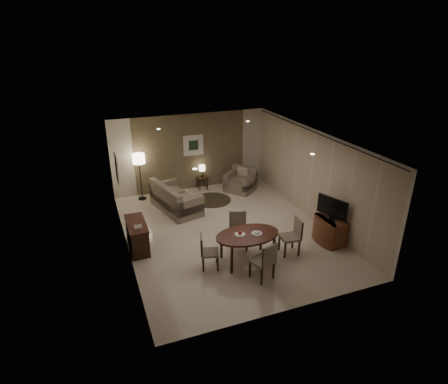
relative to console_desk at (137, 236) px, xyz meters
name	(u,v)px	position (x,y,z in m)	size (l,w,h in m)	color
room_shell	(221,183)	(2.49, 0.40, 0.98)	(5.50, 7.00, 2.70)	beige
taupe_accent	(191,152)	(2.49, 3.48, 0.98)	(3.96, 0.03, 2.70)	#746648
curtain_wall	(311,176)	(5.17, 0.00, 0.95)	(0.08, 6.70, 2.58)	#C7B29B
curtain_rod	(315,133)	(5.17, 0.00, 2.27)	(0.03, 0.03, 6.80)	black
art_back_frame	(193,145)	(2.59, 3.46, 1.23)	(0.72, 0.03, 0.72)	silver
art_back_canvas	(194,145)	(2.59, 3.44, 1.23)	(0.34, 0.01, 0.34)	#1B3021
art_left_frame	(117,169)	(-0.23, 1.20, 1.48)	(0.03, 0.60, 0.80)	silver
art_left_canvas	(117,169)	(-0.21, 1.20, 1.48)	(0.01, 0.46, 0.64)	gray
downlight_nl	(195,169)	(1.09, -1.80, 2.31)	(0.10, 0.10, 0.01)	white
downlight_nr	(312,154)	(3.89, -1.80, 2.31)	(0.10, 0.10, 0.01)	white
downlight_fl	(158,129)	(1.09, 1.80, 2.31)	(0.10, 0.10, 0.01)	white
downlight_fr	(248,121)	(3.89, 1.80, 2.31)	(0.10, 0.10, 0.01)	white
console_desk	(137,236)	(0.00, 0.00, 0.00)	(0.48, 1.20, 0.75)	#4F2519
telephone	(138,226)	(0.00, -0.30, 0.43)	(0.20, 0.14, 0.09)	white
tv_cabinet	(330,230)	(4.89, -1.50, -0.03)	(0.48, 0.90, 0.70)	brown
flat_tv	(332,208)	(4.87, -1.50, 0.65)	(0.06, 0.88, 0.60)	black
dining_table	(247,248)	(2.44, -1.54, 0.00)	(1.59, 1.00, 0.75)	#4F2519
chair_near	(262,260)	(2.46, -2.31, 0.10)	(0.46, 0.46, 0.95)	gray
chair_far	(239,231)	(2.47, -0.90, 0.10)	(0.46, 0.46, 0.96)	gray
chair_left	(210,252)	(1.49, -1.49, 0.05)	(0.41, 0.41, 0.85)	gray
chair_right	(290,237)	(3.58, -1.61, 0.10)	(0.46, 0.46, 0.95)	gray
plate_a	(240,234)	(2.26, -1.49, 0.38)	(0.26, 0.26, 0.02)	white
plate_b	(257,233)	(2.66, -1.59, 0.38)	(0.26, 0.26, 0.02)	white
fruit_apple	(240,232)	(2.26, -1.49, 0.43)	(0.09, 0.09, 0.09)	#A62613
napkin	(257,233)	(2.66, -1.59, 0.40)	(0.12, 0.08, 0.03)	white
round_rug	(212,200)	(2.82, 2.18, -0.37)	(1.27, 1.27, 0.01)	#3A3221
sofa	(176,197)	(1.52, 1.91, 0.07)	(0.94, 1.88, 0.89)	gray
armchair	(240,180)	(4.03, 2.60, 0.04)	(0.94, 0.89, 0.83)	gray
side_table	(202,183)	(2.82, 3.25, -0.15)	(0.35, 0.35, 0.45)	#321D10
table_lamp	(202,171)	(2.82, 3.25, 0.32)	(0.22, 0.22, 0.50)	#FFEAC1
floor_lamp	(140,177)	(0.63, 3.13, 0.42)	(0.40, 0.40, 1.59)	#FFE5B7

